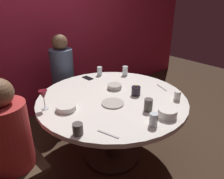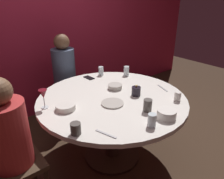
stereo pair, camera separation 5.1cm
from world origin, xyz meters
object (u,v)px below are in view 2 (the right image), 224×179
object	(u,v)px
bowl_serving_large	(167,114)
cup_by_right_diner	(152,120)
dining_table	(112,109)
cup_near_candle	(178,96)
dinner_plate	(112,103)
seated_diner_back	(64,70)
bowl_salad_center	(66,107)
bowl_small_white	(115,87)
cup_beside_wine	(101,71)
cup_far_edge	(148,105)
candle_holder	(136,91)
cup_by_left_diner	(126,71)
cup_center_front	(76,129)
wine_glass	(43,95)
seated_diner_left	(8,136)
cell_phone	(89,78)

from	to	relation	value
bowl_serving_large	cup_by_right_diner	world-z (taller)	cup_by_right_diner
dining_table	cup_near_candle	bearing A→B (deg)	-46.24
dinner_plate	cup_by_right_diner	world-z (taller)	cup_by_right_diner
seated_diner_back	cup_by_right_diner	size ratio (longest dim) A/B	11.46
seated_diner_back	bowl_salad_center	world-z (taller)	seated_diner_back
bowl_serving_large	bowl_small_white	xyz separation A→B (m)	(0.05, 0.71, -0.01)
cup_beside_wine	cup_far_edge	bearing A→B (deg)	-102.62
candle_holder	cup_by_left_diner	size ratio (longest dim) A/B	0.98
dining_table	cup_center_front	size ratio (longest dim) A/B	16.58
candle_holder	cup_by_left_diner	bearing A→B (deg)	57.16
cup_far_edge	cup_beside_wine	xyz separation A→B (m)	(0.22, 0.97, -0.00)
wine_glass	cup_by_right_diner	world-z (taller)	wine_glass
dinner_plate	bowl_salad_center	xyz separation A→B (m)	(-0.38, 0.18, 0.02)
bowl_salad_center	dinner_plate	bearing A→B (deg)	-25.53
cup_near_candle	seated_diner_left	bearing A→B (deg)	162.21
seated_diner_back	bowl_small_white	distance (m)	0.87
cup_beside_wine	cell_phone	bearing A→B (deg)	176.97
cell_phone	bowl_serving_large	distance (m)	1.15
seated_diner_left	candle_holder	distance (m)	1.19
seated_diner_back	cup_center_front	bearing A→B (deg)	-24.20
dinner_plate	bowl_serving_large	xyz separation A→B (m)	(0.19, -0.46, 0.03)
seated_diner_back	cup_by_left_diner	xyz separation A→B (m)	(0.52, -0.64, 0.05)
bowl_serving_large	cup_far_edge	world-z (taller)	cup_far_edge
bowl_small_white	cup_beside_wine	distance (m)	0.45
cup_by_left_diner	cup_by_right_diner	size ratio (longest dim) A/B	1.08
bowl_salad_center	candle_holder	bearing A→B (deg)	-15.42
bowl_salad_center	cup_by_left_diner	world-z (taller)	cup_by_left_diner
wine_glass	cup_beside_wine	bearing A→B (deg)	21.92
cup_center_front	cup_beside_wine	bearing A→B (deg)	45.05
bowl_salad_center	cup_near_candle	distance (m)	1.04
wine_glass	cup_near_candle	size ratio (longest dim) A/B	2.00
cup_near_candle	cup_by_left_diner	distance (m)	0.81
dining_table	cup_near_candle	size ratio (longest dim) A/B	16.58
seated_diner_back	candle_holder	xyz separation A→B (m)	(0.21, -1.12, 0.04)
bowl_salad_center	seated_diner_back	bearing A→B (deg)	63.14
dinner_plate	bowl_serving_large	size ratio (longest dim) A/B	1.33
cell_phone	cup_center_front	bearing A→B (deg)	47.82
seated_diner_back	cup_by_left_diner	distance (m)	0.82
cup_near_candle	cup_beside_wine	xyz separation A→B (m)	(-0.15, 1.01, 0.01)
bowl_serving_large	cup_beside_wine	distance (m)	1.15
wine_glass	cup_by_right_diner	size ratio (longest dim) A/B	1.67
wine_glass	cup_by_right_diner	distance (m)	0.95
seated_diner_back	cup_by_right_diner	xyz separation A→B (m)	(-0.08, -1.58, 0.04)
dinner_plate	bowl_salad_center	distance (m)	0.42
seated_diner_left	cup_beside_wine	xyz separation A→B (m)	(1.26, 0.56, 0.06)
bowl_salad_center	cell_phone	bearing A→B (deg)	41.20
cup_by_left_diner	seated_diner_back	bearing A→B (deg)	129.20
seated_diner_back	bowl_small_white	size ratio (longest dim) A/B	8.00
cup_by_left_diner	cup_far_edge	bearing A→B (deg)	-120.81
bowl_small_white	cup_center_front	distance (m)	0.86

